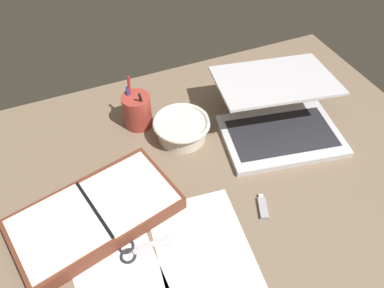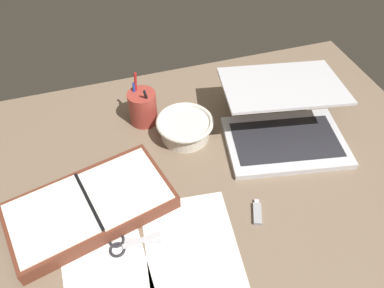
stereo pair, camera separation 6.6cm
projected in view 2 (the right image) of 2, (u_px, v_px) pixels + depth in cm
name	position (u px, v px, depth cm)	size (l,w,h in cm)	color
desk_top	(204.00, 179.00, 102.39)	(140.00, 100.00, 2.00)	#75604C
laptop	(284.00, 122.00, 108.67)	(39.81, 39.61, 14.92)	silver
bowl	(185.00, 127.00, 109.78)	(16.89, 16.89, 6.35)	silver
pen_cup	(143.00, 107.00, 113.10)	(8.49, 8.49, 16.48)	#9E382D
planner	(90.00, 206.00, 92.57)	(43.27, 30.00, 4.66)	brown
scissors	(123.00, 244.00, 87.60)	(12.55, 6.35, 0.80)	#B7B7BC
paper_sheet_front	(191.00, 247.00, 87.41)	(21.31, 27.77, 0.16)	white
paper_sheet_beside_planner	(105.00, 266.00, 84.08)	(18.57, 23.44, 0.16)	white
usb_drive	(257.00, 213.00, 93.20)	(4.15, 7.28, 1.00)	#99999E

